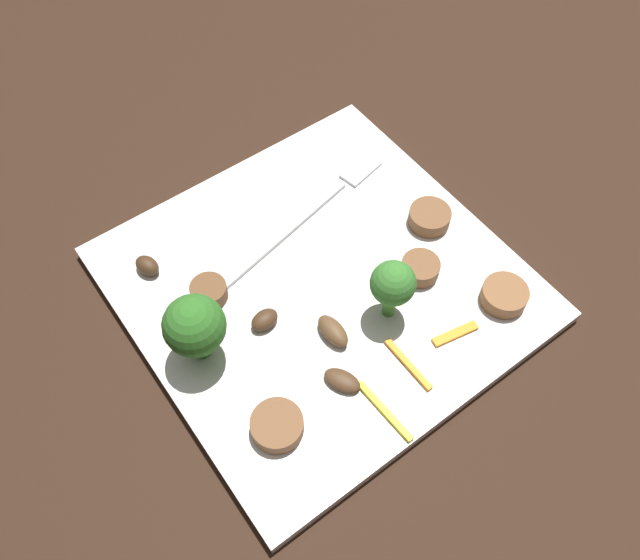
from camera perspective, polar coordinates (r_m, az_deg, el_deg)
name	(u,v)px	position (r m, az deg, el deg)	size (l,w,h in m)	color
ground_plane	(320,288)	(0.50, 0.00, -0.70)	(1.40, 1.40, 0.00)	black
plate	(320,284)	(0.49, 0.00, -0.35)	(0.27, 0.27, 0.01)	white
fork	(314,210)	(0.52, -0.52, 6.22)	(0.18, 0.05, 0.00)	silver
broccoli_floret_0	(393,285)	(0.44, 6.44, -0.41)	(0.03, 0.03, 0.05)	#408630
broccoli_floret_1	(195,327)	(0.43, -11.00, -4.05)	(0.04, 0.04, 0.06)	#347525
sausage_slice_0	(277,426)	(0.43, -3.81, -12.70)	(0.04, 0.04, 0.01)	brown
sausage_slice_1	(420,268)	(0.49, 8.83, 1.03)	(0.03, 0.03, 0.01)	brown
sausage_slice_2	(429,217)	(0.52, 9.64, 5.48)	(0.03, 0.03, 0.01)	brown
sausage_slice_3	(504,295)	(0.49, 15.94, -1.31)	(0.03, 0.03, 0.01)	brown
sausage_slice_4	(209,292)	(0.48, -9.77, -1.02)	(0.03, 0.03, 0.01)	brown
mushroom_0	(333,331)	(0.46, 1.15, -4.53)	(0.03, 0.02, 0.01)	brown
mushroom_1	(342,380)	(0.44, 1.97, -8.85)	(0.03, 0.01, 0.01)	#4C331E
mushroom_2	(147,266)	(0.50, -15.01, 1.24)	(0.02, 0.01, 0.01)	#422B19
mushroom_3	(264,320)	(0.46, -4.92, -3.52)	(0.02, 0.01, 0.01)	#422B19
pepper_strip_0	(455,334)	(0.47, 11.83, -4.67)	(0.04, 0.01, 0.00)	orange
pepper_strip_1	(385,411)	(0.44, 5.72, -11.41)	(0.05, 0.00, 0.00)	yellow
pepper_strip_3	(408,364)	(0.45, 7.79, -7.39)	(0.05, 0.00, 0.00)	orange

